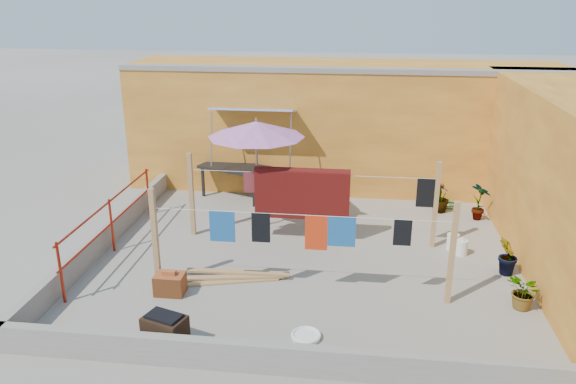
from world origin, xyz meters
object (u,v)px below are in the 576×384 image
at_px(water_jug_a, 453,242).
at_px(water_jug_b, 462,247).
at_px(brick_stack, 170,284).
at_px(plant_back_a, 331,201).
at_px(white_basin, 306,336).
at_px(outdoor_table, 235,169).
at_px(patio_umbrella, 256,130).
at_px(green_hose, 449,205).
at_px(brazier, 165,331).

xyz_separation_m(water_jug_a, water_jug_b, (0.14, -0.23, -0.01)).
relative_size(brick_stack, plant_back_a, 0.60).
height_order(white_basin, plant_back_a, plant_back_a).
bearing_deg(plant_back_a, water_jug_b, -31.21).
bearing_deg(outdoor_table, white_basin, -68.43).
relative_size(patio_umbrella, outdoor_table, 1.27).
bearing_deg(green_hose, white_basin, -116.27).
height_order(patio_umbrella, green_hose, patio_umbrella).
distance_m(patio_umbrella, white_basin, 4.82).
distance_m(brick_stack, green_hose, 7.27).
bearing_deg(outdoor_table, green_hose, 0.00).
distance_m(water_jug_a, plant_back_a, 2.90).
height_order(patio_umbrella, plant_back_a, patio_umbrella).
xyz_separation_m(white_basin, water_jug_a, (2.63, 3.45, 0.13)).
bearing_deg(plant_back_a, brick_stack, -123.83).
relative_size(water_jug_b, green_hose, 0.76).
bearing_deg(water_jug_b, green_hose, 86.81).
height_order(outdoor_table, brick_stack, outdoor_table).
bearing_deg(water_jug_b, patio_umbrella, 168.76).
bearing_deg(brazier, patio_umbrella, 82.95).
bearing_deg(brazier, green_hose, 52.37).
distance_m(brick_stack, water_jug_b, 5.66).
distance_m(outdoor_table, brick_stack, 4.93).
bearing_deg(outdoor_table, plant_back_a, -24.09).
distance_m(patio_umbrella, green_hose, 5.23).
relative_size(brazier, water_jug_a, 1.83).
relative_size(outdoor_table, brick_stack, 3.88).
relative_size(patio_umbrella, white_basin, 5.38).
bearing_deg(water_jug_b, brazier, -142.38).
xyz_separation_m(patio_umbrella, plant_back_a, (1.55, 0.78, -1.79)).
xyz_separation_m(patio_umbrella, brick_stack, (-0.99, -3.02, -2.02)).
bearing_deg(plant_back_a, outdoor_table, 155.91).
height_order(patio_umbrella, water_jug_b, patio_umbrella).
bearing_deg(green_hose, brazier, -127.63).
distance_m(outdoor_table, water_jug_b, 5.82).
height_order(patio_umbrella, brick_stack, patio_umbrella).
relative_size(patio_umbrella, brick_stack, 4.92).
distance_m(patio_umbrella, brazier, 4.96).
bearing_deg(green_hose, water_jug_b, -93.19).
bearing_deg(water_jug_a, water_jug_b, -58.31).
xyz_separation_m(patio_umbrella, brazier, (-0.56, -4.53, -1.94)).
bearing_deg(patio_umbrella, brick_stack, -108.22).
relative_size(water_jug_a, green_hose, 0.81).
distance_m(patio_umbrella, outdoor_table, 2.54).
bearing_deg(plant_back_a, brazier, -111.71).
height_order(water_jug_a, green_hose, water_jug_a).
height_order(patio_umbrella, white_basin, patio_umbrella).
bearing_deg(patio_umbrella, white_basin, -70.36).
bearing_deg(plant_back_a, white_basin, -91.24).
relative_size(outdoor_table, brazier, 2.80).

